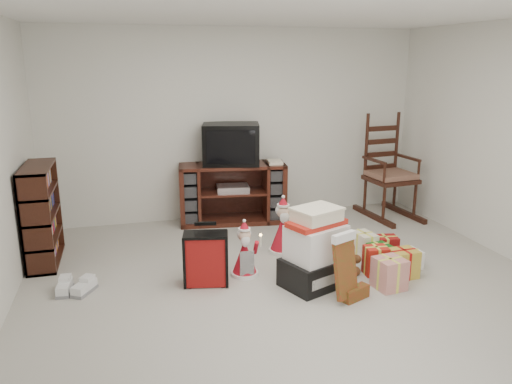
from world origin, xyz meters
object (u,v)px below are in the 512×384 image
rocking_chair (388,180)px  mrs_claus_figurine (245,255)px  gift_pile (316,252)px  sneaker_pair (74,288)px  gift_cluster (386,257)px  teddy_bear (345,257)px  bookshelf (42,216)px  red_suitcase (206,259)px  santa_figurine (283,231)px  tv_stand (233,193)px  crt_television (231,144)px

rocking_chair → mrs_claus_figurine: 2.78m
gift_pile → rocking_chair: bearing=23.8°
sneaker_pair → gift_cluster: (3.07, -0.23, 0.07)m
gift_pile → teddy_bear: (0.41, 0.20, -0.17)m
rocking_chair → gift_cluster: bearing=-125.0°
teddy_bear → sneaker_pair: 2.63m
rocking_chair → sneaker_pair: 4.24m
bookshelf → red_suitcase: bearing=-33.0°
santa_figurine → gift_cluster: bearing=-37.6°
sneaker_pair → bookshelf: bearing=126.6°
red_suitcase → sneaker_pair: 1.24m
bookshelf → gift_pile: 2.87m
rocking_chair → bookshelf: bearing=-179.0°
tv_stand → bookshelf: bookshelf is taller
bookshelf → teddy_bear: size_ratio=2.91×
tv_stand → gift_pile: tv_stand is taller
tv_stand → gift_pile: (0.34, -2.08, -0.06)m
red_suitcase → santa_figurine: size_ratio=0.94×
red_suitcase → teddy_bear: (1.40, -0.08, -0.10)m
gift_cluster → rocking_chair: bearing=60.8°
gift_pile → crt_television: size_ratio=0.94×
teddy_bear → mrs_claus_figurine: mrs_claus_figurine is taller
tv_stand → gift_pile: bearing=-73.7°
tv_stand → santa_figurine: 1.25m
santa_figurine → mrs_claus_figurine: 0.74m
bookshelf → teddy_bear: (2.96, -1.10, -0.34)m
rocking_chair → crt_television: rocking_chair is taller
red_suitcase → gift_cluster: (1.86, -0.10, -0.14)m
sneaker_pair → tv_stand: bearing=56.7°
santa_figurine → gift_pile: bearing=-87.4°
red_suitcase → sneaker_pair: bearing=-175.0°
sneaker_pair → rocking_chair: bearing=34.4°
tv_stand → rocking_chair: (2.11, -0.27, 0.10)m
gift_cluster → teddy_bear: bearing=178.1°
gift_pile → mrs_claus_figurine: gift_pile is taller
gift_pile → gift_cluster: 0.90m
gift_pile → sneaker_pair: size_ratio=2.01×
santa_figurine → rocking_chair: bearing=27.5°
tv_stand → mrs_claus_figurine: tv_stand is taller
sneaker_pair → gift_cluster: bearing=10.6°
tv_stand → rocking_chair: rocking_chair is taller
teddy_bear → gift_cluster: bearing=-1.9°
teddy_bear → bookshelf: bearing=159.7°
rocking_chair → tv_stand: bearing=167.0°
bookshelf → mrs_claus_figurine: (1.96, -0.91, -0.28)m
gift_cluster → tv_stand: bearing=122.2°
santa_figurine → bookshelf: bearing=170.5°
mrs_claus_figurine → crt_television: size_ratio=0.71×
bookshelf → gift_pile: size_ratio=1.38×
teddy_bear → tv_stand: bearing=111.6°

